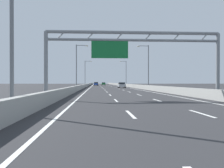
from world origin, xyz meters
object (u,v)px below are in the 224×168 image
at_px(streetlamp_left_far, 86,72).
at_px(green_car, 104,84).
at_px(sign_gantry, 131,47).
at_px(streetlamp_left_mid, 77,64).
at_px(streetlamp_left_near, 16,6).
at_px(streetlamp_right_far, 125,72).
at_px(silver_car, 122,85).
at_px(orange_car, 97,84).
at_px(streetlamp_right_mid, 147,64).
at_px(black_car, 96,84).
at_px(blue_car, 96,84).

distance_m(streetlamp_left_far, green_car, 31.78).
bearing_deg(sign_gantry, streetlamp_left_mid, 103.69).
distance_m(streetlamp_left_near, streetlamp_left_far, 79.14).
xyz_separation_m(streetlamp_left_near, streetlamp_right_far, (14.93, 79.14, 0.00)).
relative_size(silver_car, orange_car, 1.02).
relative_size(streetlamp_left_mid, green_car, 2.09).
xyz_separation_m(streetlamp_right_far, green_car, (-7.38, 30.51, -4.67)).
xyz_separation_m(streetlamp_right_mid, orange_car, (-10.86, 81.15, -4.66)).
bearing_deg(streetlamp_left_far, streetlamp_left_mid, -90.00).
distance_m(streetlamp_right_mid, streetlamp_right_far, 39.57).
bearing_deg(streetlamp_left_far, sign_gantry, -84.07).
bearing_deg(black_car, sign_gantry, -87.90).
relative_size(green_car, orange_car, 1.08).
height_order(streetlamp_right_mid, streetlamp_right_far, same).
bearing_deg(streetlamp_right_mid, green_car, 96.01).
relative_size(streetlamp_left_near, black_car, 2.03).
height_order(streetlamp_left_far, black_car, streetlamp_left_far).
height_order(streetlamp_left_near, streetlamp_left_mid, same).
xyz_separation_m(sign_gantry, silver_car, (3.66, 43.30, -4.09)).
xyz_separation_m(sign_gantry, black_car, (-3.37, 91.71, -4.08)).
bearing_deg(streetlamp_right_mid, streetlamp_right_far, 90.00).
bearing_deg(streetlamp_right_far, silver_car, -99.05).
bearing_deg(green_car, streetlamp_right_far, -76.41).
bearing_deg(blue_car, orange_car, 89.39).
height_order(silver_car, black_car, black_car).
xyz_separation_m(green_car, blue_car, (-3.77, -15.92, 0.06)).
height_order(sign_gantry, orange_car, sign_gantry).
height_order(streetlamp_left_near, black_car, streetlamp_left_near).
relative_size(silver_car, black_car, 0.92).
distance_m(streetlamp_right_far, silver_car, 26.45).
xyz_separation_m(orange_car, black_car, (-0.27, -18.89, 0.04)).
distance_m(streetlamp_left_near, streetlamp_right_far, 80.53).
distance_m(streetlamp_right_mid, silver_car, 15.17).
height_order(streetlamp_left_near, blue_car, streetlamp_left_near).
xyz_separation_m(silver_car, green_car, (-3.28, 56.22, -0.03)).
xyz_separation_m(streetlamp_left_mid, silver_car, (10.84, 13.86, -4.64)).
distance_m(streetlamp_left_mid, streetlamp_right_far, 42.29).
bearing_deg(streetlamp_left_mid, sign_gantry, -76.31).
height_order(green_car, blue_car, blue_car).
xyz_separation_m(streetlamp_left_mid, green_car, (7.55, 70.08, -4.67)).
bearing_deg(streetlamp_left_near, silver_car, 78.53).
distance_m(silver_car, green_car, 56.32).
bearing_deg(streetlamp_left_mid, orange_car, 87.13).
height_order(orange_car, black_car, black_car).
relative_size(streetlamp_left_far, blue_car, 2.30).
relative_size(streetlamp_right_mid, streetlamp_left_far, 1.00).
bearing_deg(orange_car, streetlamp_left_mid, -92.87).
relative_size(streetlamp_left_far, streetlamp_right_far, 1.00).
distance_m(streetlamp_left_far, black_car, 23.47).
height_order(streetlamp_right_far, orange_car, streetlamp_right_far).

